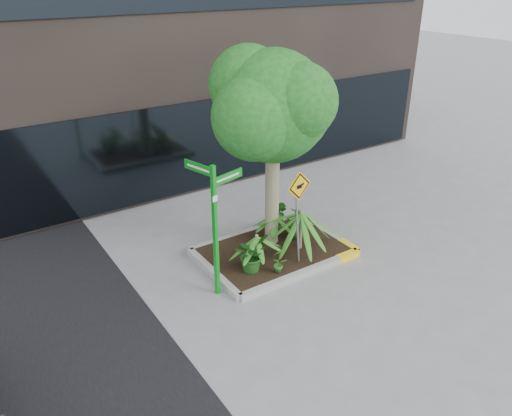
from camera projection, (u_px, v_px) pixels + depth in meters
ground at (274, 263)px, 11.25m from camera, size 80.00×80.00×0.00m
planter at (275, 251)px, 11.52m from camera, size 3.35×2.36×0.15m
tree at (273, 106)px, 10.46m from camera, size 3.08×2.74×4.63m
palm_front at (302, 213)px, 11.16m from camera, size 1.10×1.10×1.22m
palm_left at (257, 237)px, 10.66m from camera, size 0.80×0.80×0.89m
palm_back at (274, 215)px, 11.76m from camera, size 0.71×0.71×0.79m
shrub_a at (251, 254)px, 10.55m from camera, size 0.98×0.98×0.79m
shrub_b at (297, 222)px, 11.86m from camera, size 0.49×0.49×0.78m
shrub_c at (279, 260)px, 10.50m from camera, size 0.39×0.39×0.62m
shrub_d at (279, 213)px, 12.34m from camera, size 0.49×0.49×0.75m
street_sign_post at (215, 216)px, 9.53m from camera, size 0.95×0.81×2.79m
cattle_sign at (298, 202)px, 10.46m from camera, size 0.65×0.24×2.11m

